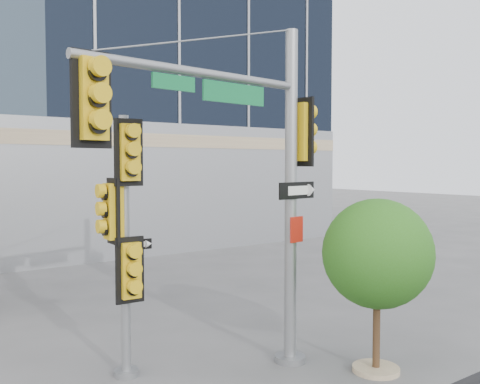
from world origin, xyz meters
TOP-DOWN VIEW (x-y plane):
  - ground at (0.00, 0.00)m, footprint 120.00×120.00m
  - main_signal_pole at (-0.34, 0.50)m, footprint 5.32×1.10m
  - secondary_signal_pole at (-2.24, 1.89)m, footprint 0.87×0.67m
  - street_tree at (1.95, -0.76)m, footprint 2.22×2.17m

SIDE VIEW (x-z plane):
  - ground at x=0.00m, z-range 0.00..0.00m
  - street_tree at x=1.95m, z-range 0.55..4.02m
  - secondary_signal_pole at x=-2.24m, z-range 0.44..5.51m
  - main_signal_pole at x=-0.34m, z-range 0.82..7.68m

